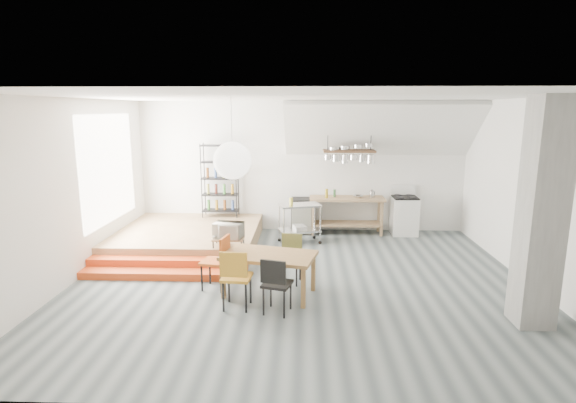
{
  "coord_description": "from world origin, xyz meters",
  "views": [
    {
      "loc": [
        0.05,
        -7.57,
        3.0
      ],
      "look_at": [
        -0.25,
        0.8,
        1.28
      ],
      "focal_mm": 28.0,
      "sensor_mm": 36.0,
      "label": 1
    }
  ],
  "objects_px": {
    "dining_table": "(269,258)",
    "mini_fridge": "(302,216)",
    "rolling_cart": "(300,218)",
    "stove": "(404,215)"
  },
  "relations": [
    {
      "from": "dining_table",
      "to": "mini_fridge",
      "type": "bearing_deg",
      "value": 96.15
    },
    {
      "from": "dining_table",
      "to": "mini_fridge",
      "type": "xyz_separation_m",
      "value": [
        0.51,
        3.83,
        -0.2
      ]
    },
    {
      "from": "dining_table",
      "to": "rolling_cart",
      "type": "height_order",
      "value": "rolling_cart"
    },
    {
      "from": "dining_table",
      "to": "rolling_cart",
      "type": "bearing_deg",
      "value": 94.64
    },
    {
      "from": "stove",
      "to": "dining_table",
      "type": "bearing_deg",
      "value": -128.46
    },
    {
      "from": "dining_table",
      "to": "rolling_cart",
      "type": "distance_m",
      "value": 2.98
    },
    {
      "from": "rolling_cart",
      "to": "mini_fridge",
      "type": "xyz_separation_m",
      "value": [
        0.04,
        0.88,
        -0.16
      ]
    },
    {
      "from": "stove",
      "to": "rolling_cart",
      "type": "relative_size",
      "value": 1.16
    },
    {
      "from": "stove",
      "to": "mini_fridge",
      "type": "relative_size",
      "value": 1.37
    },
    {
      "from": "dining_table",
      "to": "mini_fridge",
      "type": "distance_m",
      "value": 3.87
    }
  ]
}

